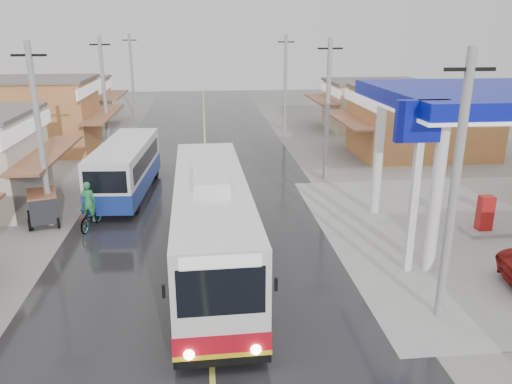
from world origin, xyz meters
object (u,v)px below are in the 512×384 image
second_bus (126,168)px  cyclist (91,213)px  coach_bus (212,224)px  tricycle_near (43,206)px

second_bus → cyclist: size_ratio=3.86×
coach_bus → cyclist: bearing=137.4°
coach_bus → cyclist: 7.06m
coach_bus → second_bus: coach_bus is taller
second_bus → cyclist: second_bus is taller
second_bus → cyclist: bearing=-97.5°
second_bus → cyclist: (-0.93, -4.61, -0.77)m
coach_bus → tricycle_near: (-7.48, 5.36, -0.94)m
coach_bus → second_bus: (-4.31, 9.22, -0.30)m
coach_bus → cyclist: size_ratio=5.43×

